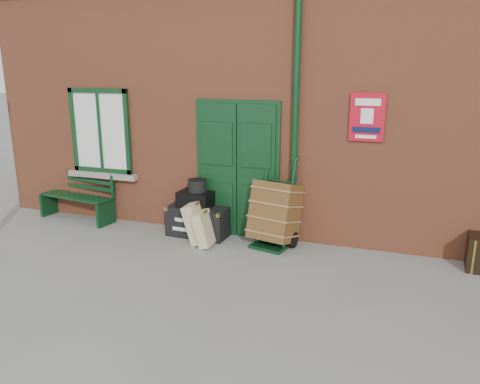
% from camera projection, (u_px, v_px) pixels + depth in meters
% --- Properties ---
extents(ground, '(80.00, 80.00, 0.00)m').
position_uv_depth(ground, '(223.00, 271.00, 6.52)').
color(ground, gray).
rests_on(ground, ground).
extents(station_building, '(10.30, 4.30, 4.36)m').
position_uv_depth(station_building, '(286.00, 98.00, 9.15)').
color(station_building, '#AB5637').
rests_on(station_building, ground).
extents(bench, '(1.52, 0.66, 0.91)m').
position_uv_depth(bench, '(79.00, 195.00, 8.69)').
color(bench, '#0D3317').
rests_on(bench, ground).
extents(houdini_trunk, '(1.04, 0.61, 0.51)m').
position_uv_depth(houdini_trunk, '(199.00, 220.00, 7.89)').
color(houdini_trunk, black).
rests_on(houdini_trunk, ground).
extents(strongbox, '(0.58, 0.43, 0.25)m').
position_uv_depth(strongbox, '(196.00, 199.00, 7.80)').
color(strongbox, black).
rests_on(strongbox, houdini_trunk).
extents(hatbox, '(0.32, 0.32, 0.20)m').
position_uv_depth(hatbox, '(197.00, 186.00, 7.73)').
color(hatbox, black).
rests_on(hatbox, strongbox).
extents(suitcase_back, '(0.36, 0.47, 0.66)m').
position_uv_depth(suitcase_back, '(196.00, 223.00, 7.53)').
color(suitcase_back, '#C7B782').
rests_on(suitcase_back, ground).
extents(suitcase_front, '(0.31, 0.42, 0.57)m').
position_uv_depth(suitcase_front, '(204.00, 229.00, 7.39)').
color(suitcase_front, '#C7B782').
rests_on(suitcase_front, ground).
extents(porter_trolley, '(0.81, 0.86, 1.38)m').
position_uv_depth(porter_trolley, '(275.00, 213.00, 7.37)').
color(porter_trolley, '#0D351A').
rests_on(porter_trolley, ground).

